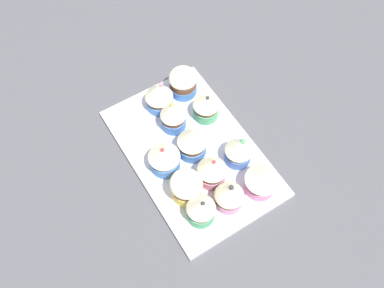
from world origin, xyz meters
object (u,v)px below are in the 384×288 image
baking_tray (192,153)px  cupcake_1 (239,150)px  cupcake_2 (206,106)px  cupcake_0 (262,180)px  cupcake_3 (183,82)px  cupcake_9 (201,208)px  cupcake_6 (192,143)px  cupcake_8 (161,95)px  cupcake_7 (173,115)px  cupcake_4 (229,195)px  cupcake_10 (186,187)px  cupcake_11 (163,156)px  cupcake_5 (213,169)px

baking_tray → cupcake_1: bearing=-132.6°
cupcake_2 → cupcake_0: bearing=179.2°
cupcake_3 → cupcake_9: 29.14cm
cupcake_2 → cupcake_6: size_ratio=0.88×
cupcake_8 → baking_tray: bearing=177.9°
baking_tray → cupcake_7: cupcake_7 is taller
cupcake_4 → cupcake_6: 12.78cm
cupcake_3 → cupcake_6: size_ratio=0.84×
cupcake_10 → cupcake_11: 7.84cm
cupcake_6 → cupcake_7: size_ratio=0.96×
baking_tray → cupcake_6: cupcake_6 is taller
cupcake_0 → cupcake_9: (1.24, 12.76, 0.15)cm
cupcake_8 → cupcake_10: size_ratio=1.12×
cupcake_5 → cupcake_1: bearing=-82.4°
baking_tray → cupcake_6: bearing=148.3°
baking_tray → cupcake_2: size_ratio=5.37×
cupcake_0 → cupcake_11: (14.25, 13.15, -0.10)cm
cupcake_0 → cupcake_7: cupcake_7 is taller
cupcake_2 → cupcake_3: size_ratio=1.05×
cupcake_4 → cupcake_5: cupcake_5 is taller
cupcake_9 → cupcake_6: bearing=-25.1°
cupcake_1 → cupcake_3: bearing=1.3°
baking_tray → cupcake_9: 14.58cm
cupcake_6 → cupcake_11: bearing=83.8°
baking_tray → cupcake_7: bearing=0.5°
cupcake_7 → cupcake_11: 9.26cm
cupcake_5 → cupcake_9: (-5.42, 6.20, -0.20)cm
baking_tray → cupcake_3: 15.74cm
cupcake_1 → cupcake_7: size_ratio=0.90×
cupcake_2 → cupcake_5: 14.77cm
cupcake_10 → cupcake_8: bearing=-17.3°
cupcake_1 → cupcake_0: bearing=-179.8°
cupcake_2 → cupcake_9: 22.63cm
cupcake_3 → cupcake_9: bearing=155.1°
cupcake_1 → cupcake_5: (-0.87, 6.54, 0.45)cm
cupcake_7 → cupcake_9: size_ratio=1.05×
cupcake_4 → cupcake_7: (20.28, -0.01, 0.24)cm
cupcake_6 → cupcake_2: bearing=-49.6°
cupcake_0 → cupcake_10: bearing=63.2°
cupcake_10 → cupcake_6: bearing=-38.7°
cupcake_9 → cupcake_0: bearing=-95.5°
cupcake_8 → cupcake_11: (-12.63, 6.79, -0.04)cm
cupcake_9 → cupcake_8: bearing=-14.0°
cupcake_3 → cupcake_8: bearing=97.5°
cupcake_3 → cupcake_6: cupcake_6 is taller
cupcake_5 → cupcake_6: 6.93cm
cupcake_3 → cupcake_6: bearing=155.2°
cupcake_4 → cupcake_5: (5.86, -0.36, 0.25)cm
cupcake_1 → cupcake_3: size_ratio=1.11×
cupcake_10 → cupcake_9: bearing=179.5°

